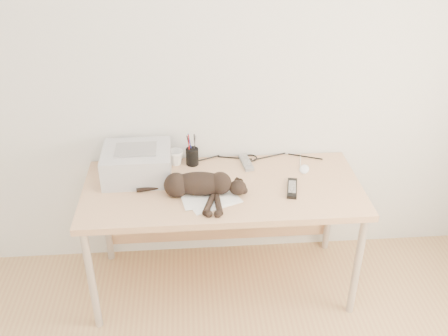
{
  "coord_description": "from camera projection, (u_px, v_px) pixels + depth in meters",
  "views": [
    {
      "loc": [
        -0.18,
        -1.02,
        2.29
      ],
      "look_at": [
        0.0,
        1.34,
        0.89
      ],
      "focal_mm": 40.0,
      "sensor_mm": 36.0,
      "label": 1
    }
  ],
  "objects": [
    {
      "name": "wall_back",
      "position": [
        218.0,
        72.0,
        2.89
      ],
      "size": [
        3.5,
        0.0,
        3.5
      ],
      "primitive_type": "plane",
      "rotation": [
        1.57,
        0.0,
        0.0
      ],
      "color": "silver",
      "rests_on": "floor"
    },
    {
      "name": "desk",
      "position": [
        222.0,
        197.0,
        3.01
      ],
      "size": [
        1.6,
        0.7,
        0.74
      ],
      "color": "tan",
      "rests_on": "floor"
    },
    {
      "name": "printer",
      "position": [
        137.0,
        163.0,
        2.92
      ],
      "size": [
        0.4,
        0.34,
        0.19
      ],
      "color": "#A5A5AA",
      "rests_on": "desk"
    },
    {
      "name": "papers",
      "position": [
        210.0,
        198.0,
        2.76
      ],
      "size": [
        0.35,
        0.29,
        0.01
      ],
      "color": "white",
      "rests_on": "desk"
    },
    {
      "name": "cat",
      "position": [
        197.0,
        185.0,
        2.76
      ],
      "size": [
        0.62,
        0.31,
        0.14
      ],
      "rotation": [
        0.0,
        0.0,
        -0.09
      ],
      "color": "black",
      "rests_on": "desk"
    },
    {
      "name": "mug",
      "position": [
        176.0,
        158.0,
        3.06
      ],
      "size": [
        0.13,
        0.13,
        0.09
      ],
      "primitive_type": "imported",
      "rotation": [
        0.0,
        0.0,
        0.5
      ],
      "color": "white",
      "rests_on": "desk"
    },
    {
      "name": "pen_cup",
      "position": [
        192.0,
        156.0,
        3.06
      ],
      "size": [
        0.08,
        0.08,
        0.2
      ],
      "color": "black",
      "rests_on": "desk"
    },
    {
      "name": "remote_grey",
      "position": [
        246.0,
        162.0,
        3.08
      ],
      "size": [
        0.08,
        0.2,
        0.02
      ],
      "primitive_type": "cube",
      "rotation": [
        0.0,
        0.0,
        0.14
      ],
      "color": "gray",
      "rests_on": "desk"
    },
    {
      "name": "remote_black",
      "position": [
        292.0,
        188.0,
        2.83
      ],
      "size": [
        0.09,
        0.2,
        0.02
      ],
      "primitive_type": "cube",
      "rotation": [
        0.0,
        0.0,
        -0.21
      ],
      "color": "black",
      "rests_on": "desk"
    },
    {
      "name": "mouse",
      "position": [
        304.0,
        167.0,
        3.02
      ],
      "size": [
        0.09,
        0.12,
        0.03
      ],
      "primitive_type": "ellipsoid",
      "rotation": [
        0.0,
        0.0,
        -0.31
      ],
      "color": "white",
      "rests_on": "desk"
    },
    {
      "name": "cable_tangle",
      "position": [
        219.0,
        159.0,
        3.13
      ],
      "size": [
        1.36,
        0.09,
        0.01
      ],
      "primitive_type": null,
      "color": "black",
      "rests_on": "desk"
    }
  ]
}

